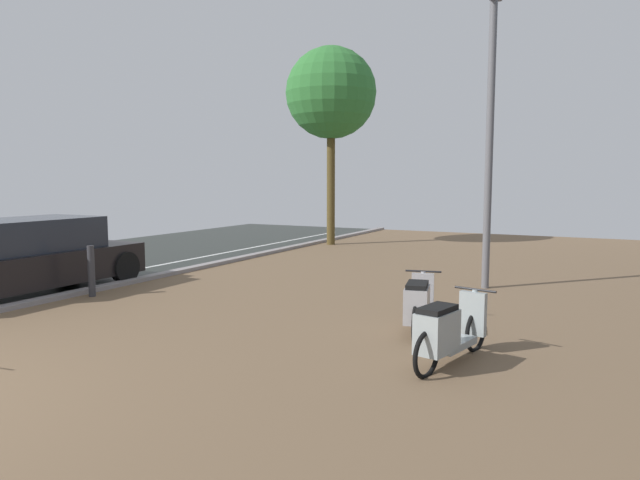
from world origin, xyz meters
name	(u,v)px	position (x,y,z in m)	size (l,w,h in m)	color
scooter_near	(418,304)	(3.80, 5.12, 0.39)	(0.66, 1.70, 0.76)	black
scooter_mid	(447,332)	(4.49, 3.93, 0.39)	(0.67, 1.69, 0.79)	black
parked_car_near	(26,257)	(-3.42, 4.52, 0.64)	(1.89, 4.18, 1.35)	black
lamp_post	(490,125)	(3.99, 8.76, 3.07)	(0.20, 0.52, 5.51)	slate
street_tree	(331,94)	(-1.84, 14.01, 4.72)	(2.83, 2.83, 6.16)	brown
bollard_far	(91,271)	(-2.05, 4.79, 0.45)	(0.12, 0.12, 0.90)	#38383D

